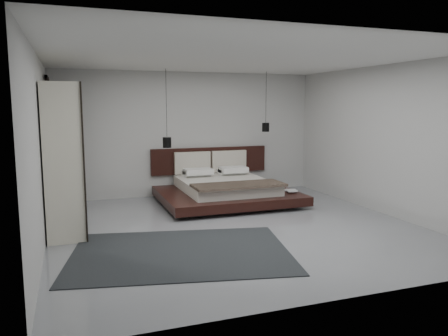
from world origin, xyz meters
name	(u,v)px	position (x,y,z in m)	size (l,w,h in m)	color
floor	(236,227)	(0.00, 0.00, 0.00)	(6.00, 6.00, 0.00)	gray
ceiling	(236,58)	(0.00, 0.00, 2.80)	(6.00, 6.00, 0.00)	white
wall_back	(189,134)	(0.00, 3.00, 1.40)	(6.00, 6.00, 0.00)	#BABAB7
wall_front	(343,169)	(0.00, -3.00, 1.40)	(6.00, 6.00, 0.00)	#BABAB7
wall_left	(40,151)	(-3.00, 0.00, 1.40)	(6.00, 6.00, 0.00)	#BABAB7
wall_right	(385,140)	(3.00, 0.00, 1.40)	(6.00, 6.00, 0.00)	#BABAB7
lattice_screen	(51,144)	(-2.95, 2.45, 1.30)	(0.05, 0.90, 2.60)	black
bed	(225,189)	(0.48, 1.91, 0.29)	(2.78, 2.39, 1.08)	black
book_lower	(287,191)	(1.63, 1.25, 0.27)	(0.21, 0.28, 0.03)	#99724C
book_upper	(287,191)	(1.61, 1.22, 0.30)	(0.21, 0.28, 0.02)	#99724C
pendant_left	(167,142)	(-0.66, 2.35, 1.28)	(0.18, 0.18, 1.64)	black
pendant_right	(266,127)	(1.63, 2.35, 1.56)	(0.16, 0.16, 1.34)	black
wardrobe	(64,156)	(-2.70, 1.14, 1.19)	(0.57, 2.43, 2.38)	silver
rug	(181,252)	(-1.20, -0.98, 0.01)	(3.00, 2.15, 0.01)	black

